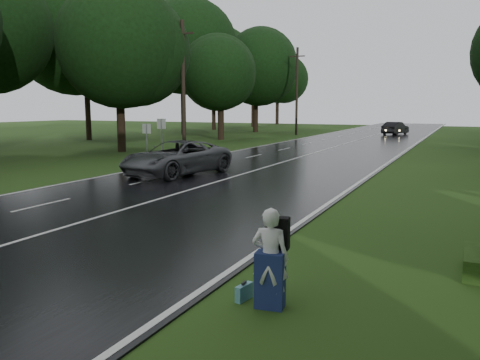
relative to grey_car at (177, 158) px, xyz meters
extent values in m
plane|color=#254213|center=(2.86, -10.28, -0.87)|extent=(160.00, 160.00, 0.00)
cube|color=black|center=(2.86, 9.72, -0.85)|extent=(12.00, 140.00, 0.04)
cube|color=silver|center=(2.86, 9.72, -0.83)|extent=(0.12, 140.00, 0.01)
imported|color=#505155|center=(0.00, 0.00, 0.00)|extent=(3.83, 6.41, 1.67)
imported|color=black|center=(5.04, 39.49, -0.08)|extent=(2.68, 4.85, 1.51)
imported|color=silver|center=(10.05, -12.76, -0.01)|extent=(0.68, 0.49, 1.73)
cube|color=navy|center=(10.05, -12.76, -0.39)|extent=(0.52, 0.38, 0.97)
cube|color=black|center=(10.08, -12.51, 0.37)|extent=(0.42, 0.26, 0.55)
cube|color=teal|center=(9.52, -12.67, -0.73)|extent=(0.18, 0.42, 0.29)
camera|label=1|loc=(12.94, -20.05, 2.52)|focal=36.21mm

